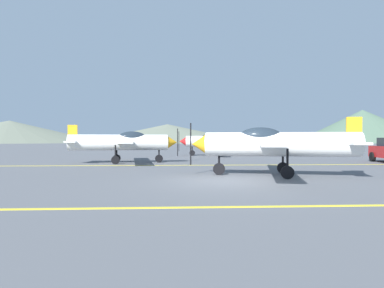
# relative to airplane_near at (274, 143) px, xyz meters

# --- Properties ---
(ground_plane) EXTENTS (400.00, 400.00, 0.00)m
(ground_plane) POSITION_rel_airplane_near_xyz_m (-2.21, -1.52, -1.36)
(ground_plane) COLOR #54565B
(apron_line_near) EXTENTS (80.00, 0.16, 0.01)m
(apron_line_near) POSITION_rel_airplane_near_xyz_m (-2.21, -6.08, -1.35)
(apron_line_near) COLOR yellow
(apron_line_near) RESTS_ON ground_plane
(apron_line_far) EXTENTS (80.00, 0.16, 0.01)m
(apron_line_far) POSITION_rel_airplane_near_xyz_m (-2.21, 5.72, -1.35)
(apron_line_far) COLOR yellow
(apron_line_far) RESTS_ON ground_plane
(airplane_near) EXTENTS (7.04, 8.00, 2.41)m
(airplane_near) POSITION_rel_airplane_near_xyz_m (0.00, 0.00, 0.00)
(airplane_near) COLOR white
(airplane_near) RESTS_ON ground_plane
(airplane_mid) EXTENTS (7.03, 8.06, 2.41)m
(airplane_mid) POSITION_rel_airplane_near_xyz_m (-7.38, 7.79, 0.00)
(airplane_mid) COLOR white
(airplane_mid) RESTS_ON ground_plane
(airplane_far) EXTENTS (7.03, 8.06, 2.41)m
(airplane_far) POSITION_rel_airplane_near_xyz_m (-0.25, 16.31, 0.00)
(airplane_far) COLOR white
(airplane_far) RESTS_ON ground_plane
(hill_left) EXTENTS (78.34, 78.34, 9.37)m
(hill_left) POSITION_rel_airplane_near_xyz_m (-74.21, 130.00, 3.33)
(hill_left) COLOR slate
(hill_left) RESTS_ON ground_plane
(hill_centerleft) EXTENTS (74.97, 74.97, 8.09)m
(hill_centerleft) POSITION_rel_airplane_near_xyz_m (-7.33, 133.02, 2.69)
(hill_centerleft) COLOR slate
(hill_centerleft) RESTS_ON ground_plane
(hill_centerright) EXTENTS (53.12, 53.12, 13.32)m
(hill_centerright) POSITION_rel_airplane_near_xyz_m (71.62, 115.68, 5.31)
(hill_centerright) COLOR #4C6651
(hill_centerright) RESTS_ON ground_plane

